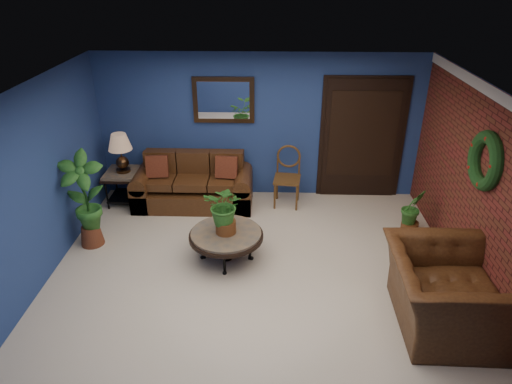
{
  "coord_description": "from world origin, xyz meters",
  "views": [
    {
      "loc": [
        0.16,
        -4.93,
        3.79
      ],
      "look_at": [
        -0.0,
        0.55,
        0.99
      ],
      "focal_mm": 32.0,
      "sensor_mm": 36.0,
      "label": 1
    }
  ],
  "objects_px": {
    "sofa": "(194,187)",
    "end_table": "(125,179)",
    "side_chair": "(288,172)",
    "table_lamp": "(120,148)",
    "armchair": "(443,293)",
    "coffee_table": "(226,236)"
  },
  "relations": [
    {
      "from": "sofa",
      "to": "end_table",
      "type": "relative_size",
      "value": 3.1
    },
    {
      "from": "end_table",
      "to": "side_chair",
      "type": "distance_m",
      "value": 2.79
    },
    {
      "from": "sofa",
      "to": "end_table",
      "type": "height_order",
      "value": "sofa"
    },
    {
      "from": "end_table",
      "to": "table_lamp",
      "type": "height_order",
      "value": "table_lamp"
    },
    {
      "from": "table_lamp",
      "to": "side_chair",
      "type": "bearing_deg",
      "value": 1.55
    },
    {
      "from": "table_lamp",
      "to": "sofa",
      "type": "bearing_deg",
      "value": 1.23
    },
    {
      "from": "table_lamp",
      "to": "armchair",
      "type": "relative_size",
      "value": 0.47
    },
    {
      "from": "coffee_table",
      "to": "table_lamp",
      "type": "height_order",
      "value": "table_lamp"
    },
    {
      "from": "coffee_table",
      "to": "end_table",
      "type": "bearing_deg",
      "value": 138.8
    },
    {
      "from": "coffee_table",
      "to": "table_lamp",
      "type": "relative_size",
      "value": 1.59
    },
    {
      "from": "coffee_table",
      "to": "sofa",
      "type": "bearing_deg",
      "value": 112.85
    },
    {
      "from": "table_lamp",
      "to": "armchair",
      "type": "height_order",
      "value": "table_lamp"
    },
    {
      "from": "table_lamp",
      "to": "side_chair",
      "type": "xyz_separation_m",
      "value": [
        2.79,
        0.08,
        -0.43
      ]
    },
    {
      "from": "coffee_table",
      "to": "end_table",
      "type": "distance_m",
      "value": 2.51
    },
    {
      "from": "coffee_table",
      "to": "side_chair",
      "type": "xyz_separation_m",
      "value": [
        0.9,
        1.73,
        0.19
      ]
    },
    {
      "from": "sofa",
      "to": "side_chair",
      "type": "xyz_separation_m",
      "value": [
        1.61,
        0.05,
        0.28
      ]
    },
    {
      "from": "coffee_table",
      "to": "end_table",
      "type": "xyz_separation_m",
      "value": [
        -1.89,
        1.65,
        0.06
      ]
    },
    {
      "from": "end_table",
      "to": "armchair",
      "type": "xyz_separation_m",
      "value": [
        4.45,
        -2.86,
        -0.0
      ]
    },
    {
      "from": "sofa",
      "to": "side_chair",
      "type": "height_order",
      "value": "side_chair"
    },
    {
      "from": "end_table",
      "to": "table_lamp",
      "type": "distance_m",
      "value": 0.56
    },
    {
      "from": "sofa",
      "to": "armchair",
      "type": "xyz_separation_m",
      "value": [
        3.27,
        -2.89,
        0.15
      ]
    },
    {
      "from": "end_table",
      "to": "sofa",
      "type": "bearing_deg",
      "value": 1.23
    }
  ]
}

